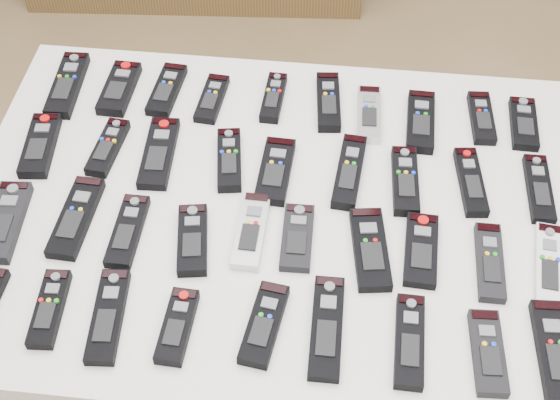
# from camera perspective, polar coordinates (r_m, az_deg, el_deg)

# --- Properties ---
(ground) EXTENTS (4.00, 4.00, 0.00)m
(ground) POSITION_cam_1_polar(r_m,az_deg,el_deg) (2.20, 1.32, -12.83)
(ground) COLOR olive
(ground) RESTS_ON ground
(table) EXTENTS (1.25, 0.88, 0.78)m
(table) POSITION_cam_1_polar(r_m,az_deg,el_deg) (1.58, -0.00, -1.84)
(table) COLOR white
(table) RESTS_ON ground
(remote_0) EXTENTS (0.07, 0.20, 0.02)m
(remote_0) POSITION_cam_1_polar(r_m,az_deg,el_deg) (1.83, -15.29, 8.13)
(remote_0) COLOR black
(remote_0) RESTS_ON table
(remote_1) EXTENTS (0.07, 0.16, 0.02)m
(remote_1) POSITION_cam_1_polar(r_m,az_deg,el_deg) (1.79, -11.68, 8.00)
(remote_1) COLOR black
(remote_1) RESTS_ON table
(remote_2) EXTENTS (0.06, 0.16, 0.02)m
(remote_2) POSITION_cam_1_polar(r_m,az_deg,el_deg) (1.77, -8.29, 7.99)
(remote_2) COLOR black
(remote_2) RESTS_ON table
(remote_3) EXTENTS (0.06, 0.15, 0.02)m
(remote_3) POSITION_cam_1_polar(r_m,az_deg,el_deg) (1.74, -5.00, 7.39)
(remote_3) COLOR black
(remote_3) RESTS_ON table
(remote_4) EXTENTS (0.05, 0.15, 0.02)m
(remote_4) POSITION_cam_1_polar(r_m,az_deg,el_deg) (1.74, -0.48, 7.50)
(remote_4) COLOR black
(remote_4) RESTS_ON table
(remote_5) EXTENTS (0.07, 0.18, 0.02)m
(remote_5) POSITION_cam_1_polar(r_m,az_deg,el_deg) (1.73, 3.56, 7.18)
(remote_5) COLOR black
(remote_5) RESTS_ON table
(remote_6) EXTENTS (0.05, 0.16, 0.02)m
(remote_6) POSITION_cam_1_polar(r_m,az_deg,el_deg) (1.71, 6.52, 6.24)
(remote_6) COLOR #B7B7BC
(remote_6) RESTS_ON table
(remote_7) EXTENTS (0.06, 0.18, 0.02)m
(remote_7) POSITION_cam_1_polar(r_m,az_deg,el_deg) (1.71, 10.24, 5.66)
(remote_7) COLOR black
(remote_7) RESTS_ON table
(remote_8) EXTENTS (0.05, 0.15, 0.02)m
(remote_8) POSITION_cam_1_polar(r_m,az_deg,el_deg) (1.74, 14.53, 5.83)
(remote_8) COLOR black
(remote_8) RESTS_ON table
(remote_9) EXTENTS (0.06, 0.15, 0.02)m
(remote_9) POSITION_cam_1_polar(r_m,az_deg,el_deg) (1.76, 17.40, 5.35)
(remote_9) COLOR black
(remote_9) RESTS_ON table
(remote_10) EXTENTS (0.08, 0.18, 0.02)m
(remote_10) POSITION_cam_1_polar(r_m,az_deg,el_deg) (1.70, -17.14, 3.84)
(remote_10) COLOR black
(remote_10) RESTS_ON table
(remote_11) EXTENTS (0.06, 0.16, 0.02)m
(remote_11) POSITION_cam_1_polar(r_m,az_deg,el_deg) (1.66, -12.48, 3.78)
(remote_11) COLOR black
(remote_11) RESTS_ON table
(remote_12) EXTENTS (0.07, 0.19, 0.02)m
(remote_12) POSITION_cam_1_polar(r_m,az_deg,el_deg) (1.63, -8.84, 3.42)
(remote_12) COLOR black
(remote_12) RESTS_ON table
(remote_13) EXTENTS (0.07, 0.17, 0.02)m
(remote_13) POSITION_cam_1_polar(r_m,az_deg,el_deg) (1.60, -3.73, 2.95)
(remote_13) COLOR black
(remote_13) RESTS_ON table
(remote_14) EXTENTS (0.07, 0.17, 0.02)m
(remote_14) POSITION_cam_1_polar(r_m,az_deg,el_deg) (1.58, -0.34, 2.15)
(remote_14) COLOR black
(remote_14) RESTS_ON table
(remote_15) EXTENTS (0.06, 0.19, 0.02)m
(remote_15) POSITION_cam_1_polar(r_m,az_deg,el_deg) (1.58, 5.09, 2.08)
(remote_15) COLOR black
(remote_15) RESTS_ON table
(remote_16) EXTENTS (0.06, 0.17, 0.02)m
(remote_16) POSITION_cam_1_polar(r_m,az_deg,el_deg) (1.58, 9.14, 1.40)
(remote_16) COLOR black
(remote_16) RESTS_ON table
(remote_17) EXTENTS (0.06, 0.18, 0.02)m
(remote_17) POSITION_cam_1_polar(r_m,az_deg,el_deg) (1.61, 13.78, 1.30)
(remote_17) COLOR black
(remote_17) RESTS_ON table
(remote_18) EXTENTS (0.05, 0.17, 0.02)m
(remote_18) POSITION_cam_1_polar(r_m,az_deg,el_deg) (1.63, 18.42, 0.79)
(remote_18) COLOR black
(remote_18) RESTS_ON table
(remote_19) EXTENTS (0.08, 0.19, 0.02)m
(remote_19) POSITION_cam_1_polar(r_m,az_deg,el_deg) (1.58, -19.47, -1.50)
(remote_19) COLOR black
(remote_19) RESTS_ON table
(remote_20) EXTENTS (0.07, 0.19, 0.02)m
(remote_20) POSITION_cam_1_polar(r_m,az_deg,el_deg) (1.55, -14.69, -1.24)
(remote_20) COLOR black
(remote_20) RESTS_ON table
(remote_21) EXTENTS (0.05, 0.17, 0.02)m
(remote_21) POSITION_cam_1_polar(r_m,az_deg,el_deg) (1.51, -11.09, -2.24)
(remote_21) COLOR black
(remote_21) RESTS_ON table
(remote_22) EXTENTS (0.08, 0.16, 0.02)m
(remote_22) POSITION_cam_1_polar(r_m,az_deg,el_deg) (1.47, -6.41, -2.91)
(remote_22) COLOR black
(remote_22) RESTS_ON table
(remote_23) EXTENTS (0.06, 0.18, 0.02)m
(remote_23) POSITION_cam_1_polar(r_m,az_deg,el_deg) (1.48, -2.13, -2.26)
(remote_23) COLOR #B7B7BC
(remote_23) RESTS_ON table
(remote_24) EXTENTS (0.06, 0.15, 0.02)m
(remote_24) POSITION_cam_1_polar(r_m,az_deg,el_deg) (1.47, 1.27, -2.75)
(remote_24) COLOR black
(remote_24) RESTS_ON table
(remote_25) EXTENTS (0.09, 0.19, 0.02)m
(remote_25) POSITION_cam_1_polar(r_m,az_deg,el_deg) (1.46, 6.61, -3.58)
(remote_25) COLOR black
(remote_25) RESTS_ON table
(remote_26) EXTENTS (0.07, 0.16, 0.02)m
(remote_26) POSITION_cam_1_polar(r_m,az_deg,el_deg) (1.47, 10.28, -3.62)
(remote_26) COLOR black
(remote_26) RESTS_ON table
(remote_27) EXTENTS (0.05, 0.17, 0.02)m
(remote_27) POSITION_cam_1_polar(r_m,az_deg,el_deg) (1.49, 15.09, -4.40)
(remote_27) COLOR black
(remote_27) RESTS_ON table
(remote_28) EXTENTS (0.07, 0.19, 0.02)m
(remote_28) POSITION_cam_1_polar(r_m,az_deg,el_deg) (1.51, 19.03, -4.63)
(remote_28) COLOR silver
(remote_28) RESTS_ON table
(remote_30) EXTENTS (0.06, 0.16, 0.02)m
(remote_30) POSITION_cam_1_polar(r_m,az_deg,el_deg) (1.44, -16.51, -7.62)
(remote_30) COLOR black
(remote_30) RESTS_ON table
(remote_31) EXTENTS (0.07, 0.19, 0.02)m
(remote_31) POSITION_cam_1_polar(r_m,az_deg,el_deg) (1.40, -12.47, -8.28)
(remote_31) COLOR black
(remote_31) RESTS_ON table
(remote_32) EXTENTS (0.05, 0.15, 0.02)m
(remote_32) POSITION_cam_1_polar(r_m,az_deg,el_deg) (1.37, -7.53, -9.14)
(remote_32) COLOR black
(remote_32) RESTS_ON table
(remote_33) EXTENTS (0.07, 0.17, 0.02)m
(remote_33) POSITION_cam_1_polar(r_m,az_deg,el_deg) (1.36, -1.16, -9.07)
(remote_33) COLOR black
(remote_33) RESTS_ON table
(remote_34) EXTENTS (0.06, 0.20, 0.02)m
(remote_34) POSITION_cam_1_polar(r_m,az_deg,el_deg) (1.36, 3.44, -9.29)
(remote_34) COLOR black
(remote_34) RESTS_ON table
(remote_35) EXTENTS (0.05, 0.18, 0.02)m
(remote_35) POSITION_cam_1_polar(r_m,az_deg,el_deg) (1.36, 9.45, -10.15)
(remote_35) COLOR black
(remote_35) RESTS_ON table
(remote_36) EXTENTS (0.06, 0.16, 0.02)m
(remote_36) POSITION_cam_1_polar(r_m,az_deg,el_deg) (1.38, 14.96, -10.72)
(remote_36) COLOR black
(remote_36) RESTS_ON table
(remote_37) EXTENTS (0.06, 0.19, 0.02)m
(remote_37) POSITION_cam_1_polar(r_m,az_deg,el_deg) (1.41, 19.42, -10.42)
(remote_37) COLOR black
(remote_37) RESTS_ON table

